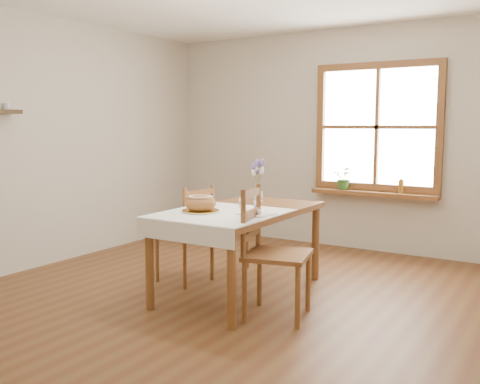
% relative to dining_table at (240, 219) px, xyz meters
% --- Properties ---
extents(ground, '(5.00, 5.00, 0.00)m').
position_rel_dining_table_xyz_m(ground, '(0.00, -0.30, -0.66)').
color(ground, brown).
rests_on(ground, ground).
extents(room_walls, '(4.60, 5.10, 2.65)m').
position_rel_dining_table_xyz_m(room_walls, '(0.00, -0.30, 1.04)').
color(room_walls, beige).
rests_on(room_walls, ground).
extents(window, '(1.46, 0.08, 1.46)m').
position_rel_dining_table_xyz_m(window, '(0.50, 2.17, 0.79)').
color(window, brown).
rests_on(window, ground).
extents(window_sill, '(1.46, 0.20, 0.05)m').
position_rel_dining_table_xyz_m(window_sill, '(0.50, 2.10, 0.03)').
color(window_sill, brown).
rests_on(window_sill, ground).
extents(dining_table, '(0.90, 1.60, 0.75)m').
position_rel_dining_table_xyz_m(dining_table, '(0.00, 0.00, 0.00)').
color(dining_table, brown).
rests_on(dining_table, ground).
extents(table_linen, '(0.91, 0.99, 0.01)m').
position_rel_dining_table_xyz_m(table_linen, '(0.00, -0.30, 0.09)').
color(table_linen, white).
rests_on(table_linen, dining_table).
extents(chair_left, '(0.50, 0.48, 0.92)m').
position_rel_dining_table_xyz_m(chair_left, '(-0.64, 0.04, -0.21)').
color(chair_left, brown).
rests_on(chair_left, ground).
extents(chair_right, '(0.59, 0.58, 1.01)m').
position_rel_dining_table_xyz_m(chair_right, '(0.55, -0.34, -0.16)').
color(chair_right, brown).
rests_on(chair_right, ground).
extents(bread_plate, '(0.35, 0.35, 0.02)m').
position_rel_dining_table_xyz_m(bread_plate, '(-0.16, -0.36, 0.10)').
color(bread_plate, silver).
rests_on(bread_plate, table_linen).
extents(bread_loaf, '(0.26, 0.26, 0.14)m').
position_rel_dining_table_xyz_m(bread_loaf, '(-0.16, -0.36, 0.18)').
color(bread_loaf, '#AC723D').
rests_on(bread_loaf, bread_plate).
extents(egg_napkin, '(0.28, 0.25, 0.01)m').
position_rel_dining_table_xyz_m(egg_napkin, '(0.29, -0.22, 0.10)').
color(egg_napkin, white).
rests_on(egg_napkin, table_linen).
extents(eggs, '(0.22, 0.20, 0.04)m').
position_rel_dining_table_xyz_m(eggs, '(0.29, -0.22, 0.13)').
color(eggs, white).
rests_on(eggs, egg_napkin).
extents(salt_shaker, '(0.06, 0.06, 0.09)m').
position_rel_dining_table_xyz_m(salt_shaker, '(-0.02, 0.05, 0.14)').
color(salt_shaker, silver).
rests_on(salt_shaker, table_linen).
extents(pepper_shaker, '(0.05, 0.05, 0.09)m').
position_rel_dining_table_xyz_m(pepper_shaker, '(0.16, -0.00, 0.14)').
color(pepper_shaker, silver).
rests_on(pepper_shaker, table_linen).
extents(flower_vase, '(0.12, 0.12, 0.10)m').
position_rel_dining_table_xyz_m(flower_vase, '(-0.07, 0.43, 0.13)').
color(flower_vase, silver).
rests_on(flower_vase, dining_table).
extents(lavender_bouquet, '(0.16, 0.16, 0.30)m').
position_rel_dining_table_xyz_m(lavender_bouquet, '(-0.07, 0.43, 0.33)').
color(lavender_bouquet, '#635393').
rests_on(lavender_bouquet, flower_vase).
extents(potted_plant, '(0.29, 0.31, 0.21)m').
position_rel_dining_table_xyz_m(potted_plant, '(0.15, 2.10, 0.16)').
color(potted_plant, '#346829').
rests_on(potted_plant, window_sill).
extents(amber_bottle, '(0.08, 0.08, 0.17)m').
position_rel_dining_table_xyz_m(amber_bottle, '(0.81, 2.10, 0.13)').
color(amber_bottle, '#955D1B').
rests_on(amber_bottle, window_sill).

